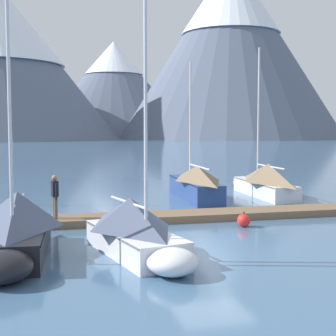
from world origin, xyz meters
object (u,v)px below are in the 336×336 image
at_px(sailboat_mid_dock_starboard, 194,182).
at_px(mooring_buoy_channel_marker, 244,220).
at_px(sailboat_mid_dock_port, 136,229).
at_px(sailboat_far_berth, 264,180).
at_px(person_on_dock, 55,194).
at_px(sailboat_second_berth, 16,227).

bearing_deg(sailboat_mid_dock_starboard, mooring_buoy_channel_marker, -93.31).
distance_m(sailboat_mid_dock_port, sailboat_far_berth, 14.58).
height_order(sailboat_mid_dock_port, person_on_dock, sailboat_mid_dock_port).
height_order(sailboat_mid_dock_starboard, mooring_buoy_channel_marker, sailboat_mid_dock_starboard).
bearing_deg(sailboat_mid_dock_starboard, sailboat_far_berth, -1.83).
bearing_deg(sailboat_far_berth, sailboat_mid_dock_port, -129.88).
height_order(sailboat_second_berth, sailboat_mid_dock_port, sailboat_second_berth).
height_order(sailboat_far_berth, person_on_dock, sailboat_far_berth).
height_order(sailboat_mid_dock_starboard, sailboat_far_berth, sailboat_far_berth).
relative_size(sailboat_mid_dock_starboard, mooring_buoy_channel_marker, 13.18).
relative_size(sailboat_second_berth, sailboat_mid_dock_port, 1.20).
distance_m(sailboat_mid_dock_starboard, mooring_buoy_channel_marker, 8.07).
height_order(person_on_dock, mooring_buoy_channel_marker, person_on_dock).
relative_size(sailboat_far_berth, mooring_buoy_channel_marker, 14.21).
bearing_deg(sailboat_far_berth, mooring_buoy_channel_marker, -119.83).
height_order(sailboat_mid_dock_starboard, person_on_dock, sailboat_mid_dock_starboard).
bearing_deg(sailboat_mid_dock_port, sailboat_mid_dock_starboard, 64.99).
xyz_separation_m(sailboat_mid_dock_port, sailboat_far_berth, (9.35, 11.19, 0.09)).
relative_size(sailboat_mid_dock_port, mooring_buoy_channel_marker, 12.86).
relative_size(sailboat_mid_dock_starboard, person_on_dock, 4.56).
relative_size(sailboat_far_berth, person_on_dock, 4.91).
bearing_deg(sailboat_second_berth, sailboat_far_berth, 39.37).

